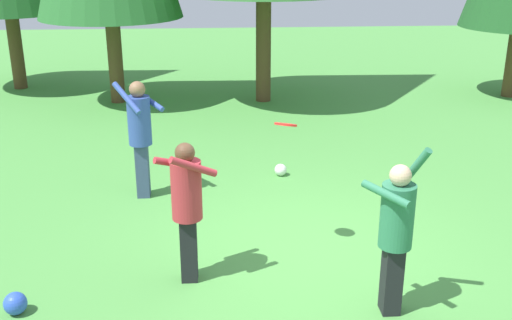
% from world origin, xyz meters
% --- Properties ---
extents(ground_plane, '(40.00, 40.00, 0.00)m').
position_xyz_m(ground_plane, '(0.00, 0.00, 0.00)').
color(ground_plane, '#4C9342').
extents(person_thrower, '(0.66, 0.66, 1.82)m').
position_xyz_m(person_thrower, '(0.69, -1.38, 0.98)').
color(person_thrower, black).
rests_on(person_thrower, ground_plane).
extents(person_catcher, '(0.75, 0.75, 1.78)m').
position_xyz_m(person_catcher, '(-2.20, 1.89, 1.06)').
color(person_catcher, '#38476B').
rests_on(person_catcher, ground_plane).
extents(person_bystander, '(0.72, 0.68, 1.65)m').
position_xyz_m(person_bystander, '(-1.42, -0.58, 0.98)').
color(person_bystander, black).
rests_on(person_bystander, ground_plane).
extents(frisbee, '(0.36, 0.36, 0.10)m').
position_xyz_m(frisbee, '(-0.27, 0.03, 1.65)').
color(frisbee, red).
extents(ball_blue, '(0.24, 0.24, 0.24)m').
position_xyz_m(ball_blue, '(-3.22, -1.16, 0.12)').
color(ball_blue, blue).
rests_on(ball_blue, ground_plane).
extents(ball_white, '(0.20, 0.20, 0.20)m').
position_xyz_m(ball_white, '(-0.03, 2.58, 0.10)').
color(ball_white, white).
rests_on(ball_white, ground_plane).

